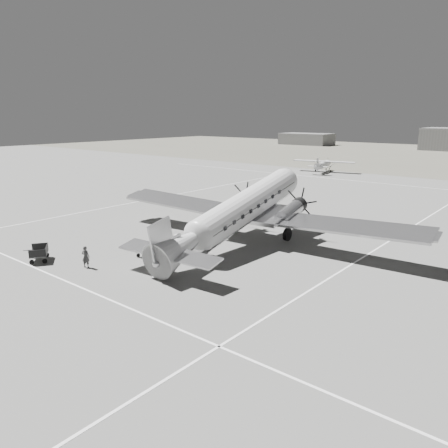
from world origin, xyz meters
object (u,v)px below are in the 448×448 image
(baggage_cart_near, at_px, (147,252))
(passenger, at_px, (177,243))
(ramp_agent, at_px, (156,249))
(dc3_airliner, at_px, (240,213))
(light_plane_left, at_px, (323,166))
(ground_crew, at_px, (86,257))
(baggage_cart_far, at_px, (39,253))
(shed_secondary, at_px, (306,139))

(baggage_cart_near, distance_m, passenger, 2.42)
(ramp_agent, relative_size, passenger, 1.24)
(dc3_airliner, relative_size, light_plane_left, 2.52)
(ramp_agent, xyz_separation_m, passenger, (-0.33, 2.45, -0.18))
(ground_crew, relative_size, ramp_agent, 0.83)
(passenger, bearing_deg, light_plane_left, 30.46)
(baggage_cart_near, relative_size, baggage_cart_far, 0.85)
(dc3_airliner, xyz_separation_m, ramp_agent, (-2.21, -7.06, -1.80))
(baggage_cart_near, xyz_separation_m, passenger, (0.87, 2.23, 0.29))
(shed_secondary, xyz_separation_m, baggage_cart_near, (54.57, -122.50, -1.53))
(ramp_agent, bearing_deg, baggage_cart_near, 75.95)
(dc3_airliner, distance_m, passenger, 5.62)
(baggage_cart_far, bearing_deg, passenger, 84.70)
(shed_secondary, distance_m, ground_crew, 137.25)
(baggage_cart_far, height_order, ramp_agent, ramp_agent)
(baggage_cart_far, bearing_deg, baggage_cart_near, 79.09)
(ground_crew, height_order, ramp_agent, ramp_agent)
(shed_secondary, relative_size, baggage_cart_far, 9.31)
(baggage_cart_far, distance_m, ramp_agent, 8.60)
(dc3_airliner, distance_m, ground_crew, 12.26)
(ground_crew, bearing_deg, baggage_cart_near, -139.48)
(shed_secondary, relative_size, passenger, 11.87)
(dc3_airliner, relative_size, baggage_cart_far, 14.88)
(dc3_airliner, bearing_deg, light_plane_left, 105.20)
(dc3_airliner, xyz_separation_m, light_plane_left, (-16.73, 47.49, -1.55))
(shed_secondary, height_order, baggage_cart_near, shed_secondary)
(light_plane_left, height_order, baggage_cart_far, light_plane_left)
(light_plane_left, relative_size, baggage_cart_far, 5.91)
(baggage_cart_far, bearing_deg, light_plane_left, 132.04)
(ground_crew, height_order, passenger, ground_crew)
(light_plane_left, relative_size, ground_crew, 7.37)
(light_plane_left, bearing_deg, dc3_airliner, -83.96)
(ramp_agent, bearing_deg, light_plane_left, 11.16)
(dc3_airliner, distance_m, baggage_cart_far, 15.41)
(shed_secondary, bearing_deg, dc3_airliner, -63.37)
(baggage_cart_far, xyz_separation_m, ramp_agent, (6.79, 5.25, 0.39))
(light_plane_left, height_order, baggage_cart_near, light_plane_left)
(ground_crew, bearing_deg, shed_secondary, -94.90)
(shed_secondary, height_order, ramp_agent, shed_secondary)
(baggage_cart_near, relative_size, passenger, 1.09)
(dc3_airliner, relative_size, ramp_agent, 15.36)
(shed_secondary, relative_size, ramp_agent, 9.61)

